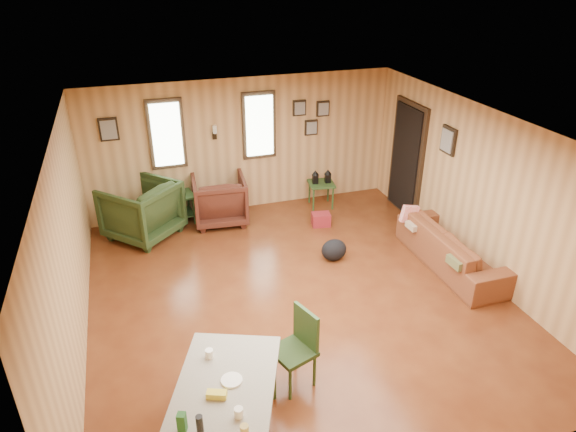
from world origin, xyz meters
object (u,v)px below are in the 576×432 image
recliner_brown (220,198)px  end_table (179,203)px  side_table (321,182)px  recliner_green (141,208)px  sofa (456,242)px  dining_table (224,395)px

recliner_brown → end_table: bearing=-10.8°
end_table → side_table: (2.60, -0.16, 0.13)m
recliner_green → recliner_brown: bearing=142.2°
sofa → dining_table: 4.49m
side_table → end_table: bearing=176.5°
sofa → side_table: sofa is taller
sofa → end_table: size_ratio=3.22×
dining_table → recliner_brown: bearing=101.5°
sofa → side_table: bearing=24.5°
sofa → recliner_green: recliner_green is taller
recliner_brown → side_table: 1.91m
side_table → recliner_green: bearing=-177.0°
end_table → side_table: bearing=-3.5°
dining_table → end_table: bearing=109.9°
sofa → recliner_brown: recliner_brown is taller
sofa → recliner_green: size_ratio=2.00×
recliner_brown → dining_table: (-0.87, -4.67, 0.22)m
recliner_brown → dining_table: size_ratio=0.54×
sofa → end_table: 4.64m
recliner_brown → dining_table: bearing=84.9°
end_table → sofa: bearing=-36.0°
sofa → end_table: bearing=54.4°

